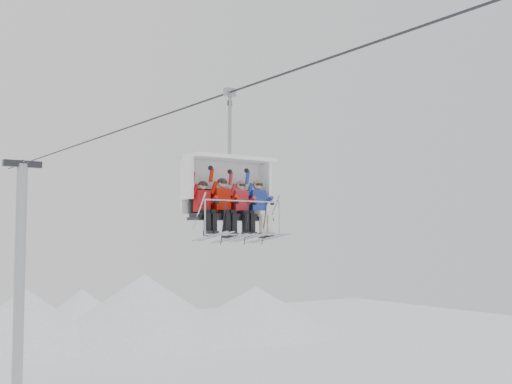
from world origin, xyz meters
TOP-DOWN VIEW (x-y plane):
  - lift_tower_right at (0.00, 22.00)m, footprint 2.00×1.80m
  - haul_cable at (0.00, 0.00)m, footprint 0.06×50.00m
  - chairlift_carrier at (0.00, 1.38)m, footprint 2.51×1.17m
  - skier_far_left at (-0.88, 1.06)m, footprint 0.38×1.69m
  - skier_center_left at (-0.30, 1.07)m, footprint 0.43×1.69m
  - skier_center_right at (0.28, 1.07)m, footprint 0.41×1.69m
  - skier_far_right at (0.84, 1.07)m, footprint 0.43×1.69m

SIDE VIEW (x-z plane):
  - lift_tower_right at x=0.00m, z-range -0.96..12.52m
  - skier_far_left at x=-0.88m, z-range 9.41..10.96m
  - skier_center_right at x=0.28m, z-range 9.40..11.02m
  - skier_center_left at x=-0.30m, z-range 9.38..11.08m
  - skier_far_right at x=0.84m, z-range 9.38..11.08m
  - chairlift_carrier at x=0.00m, z-range 8.71..12.69m
  - haul_cable at x=0.00m, z-range 13.27..13.33m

